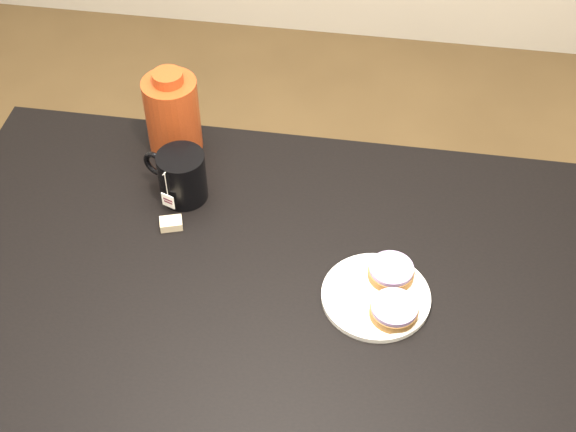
{
  "coord_description": "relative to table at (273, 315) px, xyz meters",
  "views": [
    {
      "loc": [
        0.18,
        -0.94,
        1.96
      ],
      "look_at": [
        0.01,
        0.14,
        0.81
      ],
      "focal_mm": 50.0,
      "sensor_mm": 36.0,
      "label": 1
    }
  ],
  "objects": [
    {
      "name": "teabag_pouch",
      "position": [
        -0.23,
        0.13,
        0.09
      ],
      "size": [
        0.05,
        0.04,
        0.02
      ],
      "primitive_type": "cube",
      "rotation": [
        0.0,
        0.0,
        0.31
      ],
      "color": "#C6B793",
      "rests_on": "table"
    },
    {
      "name": "bagel_package",
      "position": [
        -0.28,
        0.37,
        0.18
      ],
      "size": [
        0.15,
        0.15,
        0.2
      ],
      "rotation": [
        0.0,
        0.0,
        0.3
      ],
      "color": "maroon",
      "rests_on": "table"
    },
    {
      "name": "mug",
      "position": [
        -0.23,
        0.22,
        0.14
      ],
      "size": [
        0.16,
        0.13,
        0.11
      ],
      "rotation": [
        0.0,
        0.0,
        -0.35
      ],
      "color": "black",
      "rests_on": "table"
    },
    {
      "name": "bagel_front",
      "position": [
        0.23,
        -0.03,
        0.11
      ],
      "size": [
        0.09,
        0.09,
        0.03
      ],
      "color": "brown",
      "rests_on": "plate"
    },
    {
      "name": "table",
      "position": [
        0.0,
        0.0,
        0.0
      ],
      "size": [
        1.4,
        0.9,
        0.75
      ],
      "color": "black",
      "rests_on": "ground_plane"
    },
    {
      "name": "bagel_back",
      "position": [
        0.22,
        0.06,
        0.11
      ],
      "size": [
        0.12,
        0.12,
        0.03
      ],
      "color": "brown",
      "rests_on": "plate"
    },
    {
      "name": "plate",
      "position": [
        0.2,
        0.01,
        0.09
      ],
      "size": [
        0.21,
        0.21,
        0.02
      ],
      "color": "white",
      "rests_on": "table"
    }
  ]
}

